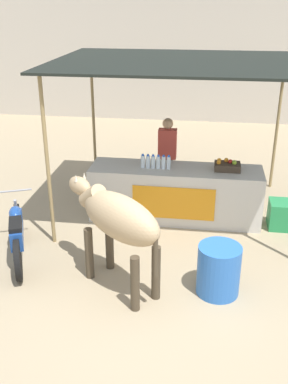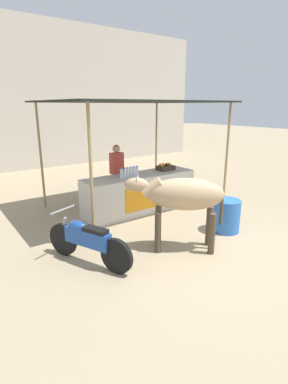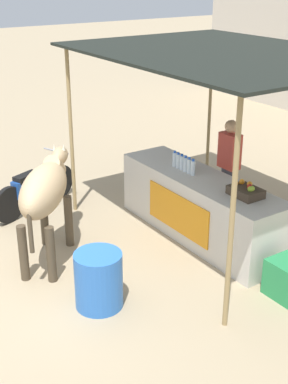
# 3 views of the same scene
# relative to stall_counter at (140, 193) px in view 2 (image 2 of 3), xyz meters

# --- Properties ---
(ground_plane) EXTENTS (60.00, 60.00, 0.00)m
(ground_plane) POSITION_rel_stall_counter_xyz_m (0.00, -2.20, -0.48)
(ground_plane) COLOR tan
(building_wall_far) EXTENTS (16.00, 0.50, 6.00)m
(building_wall_far) POSITION_rel_stall_counter_xyz_m (0.00, 7.19, 2.52)
(building_wall_far) COLOR beige
(building_wall_far) RESTS_ON ground
(stall_counter) EXTENTS (3.00, 0.82, 0.96)m
(stall_counter) POSITION_rel_stall_counter_xyz_m (0.00, 0.00, 0.00)
(stall_counter) COLOR beige
(stall_counter) RESTS_ON ground
(stall_awning) EXTENTS (4.20, 3.20, 2.74)m
(stall_awning) POSITION_rel_stall_counter_xyz_m (0.00, 0.30, 2.15)
(stall_awning) COLOR black
(stall_awning) RESTS_ON ground
(water_bottle_row) EXTENTS (0.52, 0.07, 0.25)m
(water_bottle_row) POSITION_rel_stall_counter_xyz_m (-0.35, -0.05, 0.59)
(water_bottle_row) COLOR silver
(water_bottle_row) RESTS_ON stall_counter
(fruit_crate) EXTENTS (0.44, 0.32, 0.18)m
(fruit_crate) POSITION_rel_stall_counter_xyz_m (0.88, 0.05, 0.55)
(fruit_crate) COLOR #3F3326
(fruit_crate) RESTS_ON stall_counter
(vendor_behind_counter) EXTENTS (0.34, 0.22, 1.65)m
(vendor_behind_counter) POSITION_rel_stall_counter_xyz_m (-0.22, 0.75, 0.37)
(vendor_behind_counter) COLOR #383842
(vendor_behind_counter) RESTS_ON ground
(cooler_box) EXTENTS (0.60, 0.44, 0.48)m
(cooler_box) POSITION_rel_stall_counter_xyz_m (1.94, -0.10, -0.24)
(cooler_box) COLOR #268C4C
(cooler_box) RESTS_ON ground
(water_barrel) EXTENTS (0.58, 0.58, 0.70)m
(water_barrel) POSITION_rel_stall_counter_xyz_m (0.75, -2.15, -0.13)
(water_barrel) COLOR blue
(water_barrel) RESTS_ON ground
(cow) EXTENTS (1.63, 1.44, 1.44)m
(cow) POSITION_rel_stall_counter_xyz_m (-0.61, -2.18, 0.55)
(cow) COLOR tan
(cow) RESTS_ON ground
(motorcycle_parked) EXTENTS (0.85, 1.69, 0.90)m
(motorcycle_parked) POSITION_rel_stall_counter_xyz_m (-2.28, -1.65, -0.05)
(motorcycle_parked) COLOR black
(motorcycle_parked) RESTS_ON ground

